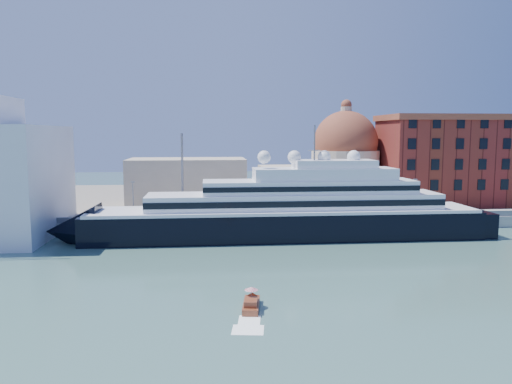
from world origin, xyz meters
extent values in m
plane|color=#365E59|center=(0.00, 0.00, 0.00)|extent=(400.00, 400.00, 0.00)
cube|color=gray|center=(0.00, 34.00, 1.25)|extent=(180.00, 10.00, 2.50)
cube|color=slate|center=(0.00, 75.00, 1.00)|extent=(260.00, 72.00, 2.00)
cube|color=slate|center=(0.00, 29.50, 3.10)|extent=(180.00, 0.10, 1.20)
cube|color=black|center=(0.10, 23.00, 2.16)|extent=(76.64, 11.79, 6.39)
cone|color=black|center=(-40.19, 23.00, 2.16)|extent=(9.83, 11.79, 11.79)
cube|color=black|center=(38.42, 23.00, 1.97)|extent=(5.90, 10.81, 5.90)
cube|color=white|center=(0.10, 23.00, 5.60)|extent=(74.68, 11.99, 0.59)
cube|color=white|center=(2.06, 23.00, 7.37)|extent=(56.99, 9.83, 2.95)
cube|color=black|center=(2.06, 18.09, 7.37)|extent=(56.99, 0.15, 1.18)
cube|color=white|center=(5.01, 23.00, 10.12)|extent=(41.27, 8.84, 2.55)
cube|color=white|center=(7.96, 23.00, 12.58)|extent=(27.51, 7.86, 2.36)
cube|color=white|center=(9.92, 23.00, 14.54)|extent=(15.72, 6.88, 1.57)
cylinder|color=slate|center=(5.99, 23.00, 18.67)|extent=(0.29, 0.29, 6.88)
sphere|color=white|center=(-3.83, 23.00, 15.92)|extent=(2.55, 2.55, 2.55)
sphere|color=white|center=(2.06, 23.00, 15.92)|extent=(2.55, 2.55, 2.55)
sphere|color=white|center=(7.96, 23.00, 15.92)|extent=(2.55, 2.55, 2.55)
sphere|color=white|center=(13.85, 23.00, 15.92)|extent=(2.55, 2.55, 2.55)
cube|color=white|center=(-50.38, 19.38, 2.17)|extent=(4.57, 2.86, 1.37)
cube|color=maroon|center=(-9.78, -16.22, 0.32)|extent=(2.60, 5.72, 0.92)
cube|color=maroon|center=(-9.91, -17.13, 1.10)|extent=(1.78, 2.48, 0.74)
cylinder|color=slate|center=(-9.71, -15.77, 1.47)|extent=(0.06, 0.06, 1.47)
cone|color=red|center=(-9.71, -15.77, 2.30)|extent=(1.66, 1.66, 0.37)
cube|color=maroon|center=(52.00, 52.00, 13.00)|extent=(42.00, 18.00, 22.00)
cube|color=brown|center=(52.00, 52.00, 24.50)|extent=(43.00, 19.00, 1.50)
cylinder|color=beige|center=(22.00, 58.00, 9.00)|extent=(18.00, 18.00, 14.00)
sphere|color=brown|center=(22.00, 58.00, 18.00)|extent=(17.00, 17.00, 17.00)
cylinder|color=beige|center=(22.00, 58.00, 26.00)|extent=(3.00, 3.00, 3.00)
cube|color=beige|center=(8.00, 56.00, 7.00)|extent=(18.00, 14.00, 10.00)
cube|color=beige|center=(-20.00, 58.00, 8.00)|extent=(30.00, 16.00, 12.00)
cylinder|color=slate|center=(-30.00, 31.00, 6.50)|extent=(0.24, 0.24, 8.00)
cube|color=slate|center=(-30.00, 31.00, 10.60)|extent=(0.80, 0.30, 0.25)
cylinder|color=slate|center=(0.00, 31.00, 6.50)|extent=(0.24, 0.24, 8.00)
cube|color=slate|center=(0.00, 31.00, 10.60)|extent=(0.80, 0.30, 0.25)
cylinder|color=slate|center=(30.00, 31.00, 6.50)|extent=(0.24, 0.24, 8.00)
cube|color=slate|center=(30.00, 31.00, 10.60)|extent=(0.80, 0.30, 0.25)
cylinder|color=slate|center=(-20.00, 33.00, 11.50)|extent=(0.50, 0.50, 18.00)
camera|label=1|loc=(-14.68, -72.46, 20.39)|focal=35.00mm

